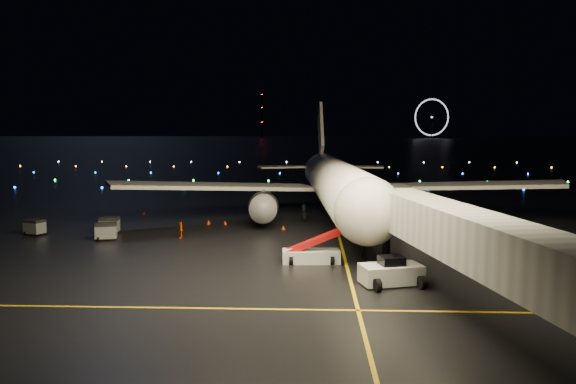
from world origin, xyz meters
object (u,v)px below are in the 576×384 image
(pushback_tug, at_px, (391,270))
(baggage_cart_0, at_px, (109,225))
(baggage_cart_1, at_px, (106,231))
(baggage_cart_2, at_px, (35,227))
(airliner, at_px, (334,157))
(belt_loader, at_px, (311,243))
(crew_c, at_px, (181,230))

(pushback_tug, relative_size, baggage_cart_0, 2.18)
(pushback_tug, xyz_separation_m, baggage_cart_1, (-26.86, 15.57, -0.16))
(baggage_cart_2, bearing_deg, airliner, 42.03)
(pushback_tug, bearing_deg, baggage_cart_0, 129.96)
(pushback_tug, xyz_separation_m, baggage_cart_0, (-27.91, 19.38, -0.19))
(belt_loader, distance_m, crew_c, 17.04)
(pushback_tug, relative_size, baggage_cart_2, 2.24)
(pushback_tug, xyz_separation_m, baggage_cart_2, (-35.55, 17.96, -0.21))
(pushback_tug, height_order, baggage_cart_0, pushback_tug)
(crew_c, bearing_deg, baggage_cart_0, -119.47)
(airliner, xyz_separation_m, baggage_cart_0, (-24.94, -10.89, -7.00))
(baggage_cart_1, bearing_deg, baggage_cart_0, 90.35)
(pushback_tug, bearing_deg, airliner, 80.34)
(airliner, xyz_separation_m, pushback_tug, (2.97, -30.27, -6.81))
(crew_c, bearing_deg, airliner, 116.46)
(crew_c, bearing_deg, baggage_cart_2, -106.79)
(airliner, relative_size, baggage_cart_0, 27.42)
(belt_loader, relative_size, crew_c, 4.08)
(baggage_cart_0, distance_m, baggage_cart_2, 7.77)
(airliner, bearing_deg, baggage_cart_0, -159.95)
(baggage_cart_0, bearing_deg, belt_loader, -37.65)
(baggage_cart_2, bearing_deg, crew_c, 17.33)
(crew_c, bearing_deg, baggage_cart_1, -93.11)
(pushback_tug, relative_size, crew_c, 2.52)
(crew_c, bearing_deg, pushback_tug, 36.29)
(baggage_cart_0, bearing_deg, pushback_tug, -42.28)
(baggage_cart_0, bearing_deg, baggage_cart_2, -177.01)
(airliner, relative_size, baggage_cart_1, 26.50)
(baggage_cart_1, distance_m, baggage_cart_2, 9.01)
(crew_c, xyz_separation_m, baggage_cart_2, (-16.13, 1.13, -0.04))
(airliner, bearing_deg, belt_loader, -100.45)
(pushback_tug, xyz_separation_m, belt_loader, (-5.84, 6.57, 0.68))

